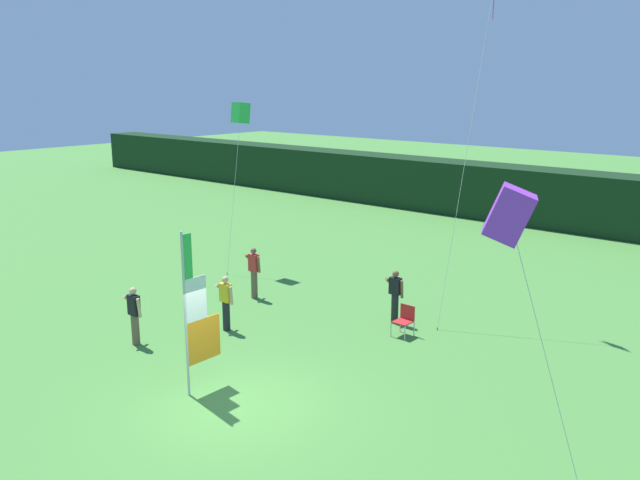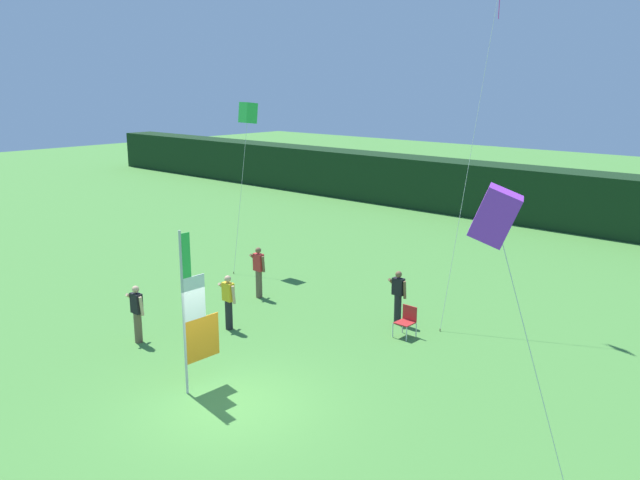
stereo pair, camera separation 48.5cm
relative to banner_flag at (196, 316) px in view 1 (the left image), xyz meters
The scene contains 11 objects.
ground_plane 2.27m from the banner_flag, ahead, with size 120.00×120.00×0.00m, color #478438.
distant_treeline 23.65m from the banner_flag, 86.99° to the left, with size 80.00×2.40×2.86m, color black.
banner_flag is the anchor object (origin of this frame).
person_near_banner 7.00m from the banner_flag, 82.09° to the left, with size 0.55×0.48×1.66m.
person_mid_field 4.10m from the banner_flag, 128.75° to the left, with size 0.55×0.48×1.66m.
person_far_left 7.07m from the banner_flag, 125.10° to the left, with size 0.55×0.48×1.76m.
person_far_right 3.81m from the banner_flag, 168.78° to the left, with size 0.55×0.48×1.67m.
folding_chair 6.58m from the banner_flag, 74.20° to the left, with size 0.51×0.51×0.89m.
kite_green_box_0 11.76m from the banner_flag, 131.17° to the left, with size 0.69×1.62×6.43m.
kite_purple_box_1 8.53m from the banner_flag, ahead, with size 2.03×0.96×5.82m.
kite_magenta_diamond_2 12.57m from the banner_flag, 78.50° to the left, with size 0.61×3.14×10.51m.
Camera 1 is at (10.44, -9.23, 7.22)m, focal length 37.28 mm.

